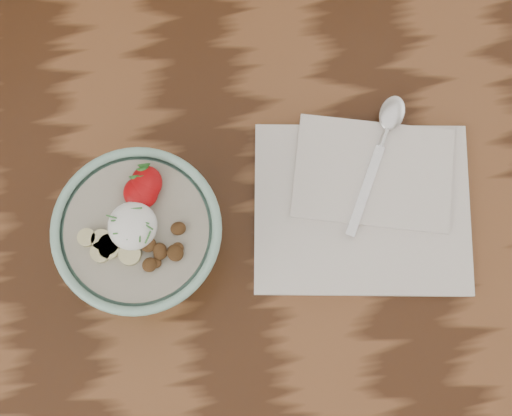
# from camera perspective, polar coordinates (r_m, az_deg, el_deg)

# --- Properties ---
(table) EXTENTS (1.60, 0.90, 0.75)m
(table) POSITION_cam_1_polar(r_m,az_deg,el_deg) (0.91, -2.03, -7.55)
(table) COLOR #381D0E
(table) RESTS_ON ground
(breakfast_bowl) EXTENTS (0.18, 0.18, 0.12)m
(breakfast_bowl) POSITION_cam_1_polar(r_m,az_deg,el_deg) (0.78, -9.14, -2.14)
(breakfast_bowl) COLOR #8ABAA8
(breakfast_bowl) RESTS_ON table
(napkin) EXTENTS (0.28, 0.24, 0.02)m
(napkin) POSITION_cam_1_polar(r_m,az_deg,el_deg) (0.84, 8.65, 0.54)
(napkin) COLOR silver
(napkin) RESTS_ON table
(spoon) EXTENTS (0.10, 0.17, 0.01)m
(spoon) POSITION_cam_1_polar(r_m,az_deg,el_deg) (0.85, 10.32, 5.99)
(spoon) COLOR silver
(spoon) RESTS_ON napkin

